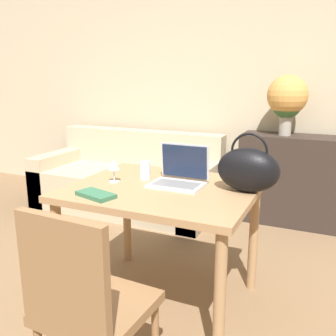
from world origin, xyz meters
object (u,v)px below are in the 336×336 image
handbag (248,169)px  flower_vase (287,99)px  chair (86,301)px  couch (128,182)px  wine_glass (114,166)px  drinking_glass (145,170)px  laptop (180,174)px

handbag → flower_vase: 1.65m
chair → couch: (-1.16, 2.33, -0.23)m
wine_glass → handbag: handbag is taller
chair → flower_vase: 2.70m
couch → drinking_glass: bearing=-55.6°
laptop → couch: bearing=130.7°
chair → handbag: bearing=67.1°
handbag → flower_vase: size_ratio=0.63×
handbag → laptop: bearing=-178.8°
chair → couch: bearing=119.2°
chair → flower_vase: (0.44, 2.57, 0.71)m
couch → wine_glass: 1.83m
drinking_glass → chair: bearing=-77.4°
flower_vase → wine_glass: bearing=-114.4°
chair → laptop: laptop is taller
laptop → flower_vase: 1.72m
handbag → couch: bearing=139.4°
chair → handbag: (0.45, 0.95, 0.40)m
laptop → drinking_glass: laptop is taller
drinking_glass → wine_glass: wine_glass is taller
drinking_glass → flower_vase: (0.65, 1.62, 0.39)m
couch → laptop: laptop is taller
laptop → wine_glass: laptop is taller
wine_glass → flower_vase: (0.80, 1.76, 0.34)m
chair → handbag: handbag is taller
flower_vase → couch: bearing=-171.7°
couch → handbag: handbag is taller
laptop → drinking_glass: size_ratio=2.76×
drinking_glass → flower_vase: bearing=68.0°
handbag → chair: bearing=-115.6°
flower_vase → drinking_glass: bearing=-112.0°
chair → drinking_glass: bearing=105.3°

